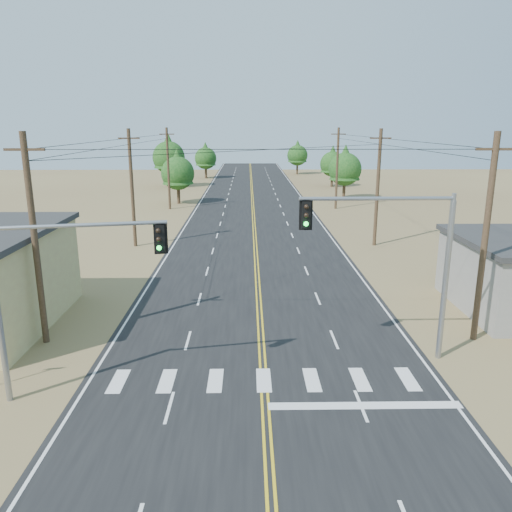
{
  "coord_description": "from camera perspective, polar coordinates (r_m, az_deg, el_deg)",
  "views": [
    {
      "loc": [
        -0.62,
        -10.64,
        10.23
      ],
      "look_at": [
        -0.21,
        15.01,
        3.5
      ],
      "focal_mm": 35.0,
      "sensor_mm": 36.0,
      "label": 1
    }
  ],
  "objects": [
    {
      "name": "tree_left_mid",
      "position": [
        87.08,
        -9.95,
        11.4
      ],
      "size": [
        5.44,
        5.44,
        9.07
      ],
      "color": "#3F2D1E",
      "rests_on": "ground"
    },
    {
      "name": "utility_pole_left_mid",
      "position": [
        44.07,
        -13.99,
        7.61
      ],
      "size": [
        1.8,
        0.3,
        10.0
      ],
      "color": "#4C3826",
      "rests_on": "ground"
    },
    {
      "name": "signal_mast_left",
      "position": [
        19.88,
        -22.63,
        -2.55
      ],
      "size": [
        6.28,
        1.4,
        6.91
      ],
      "rotation": [
        0.0,
        0.0,
        0.19
      ],
      "color": "gray",
      "rests_on": "ground"
    },
    {
      "name": "tree_right_mid",
      "position": [
        87.24,
        8.74,
        10.63
      ],
      "size": [
        4.21,
        4.21,
        7.01
      ],
      "color": "#3F2D1E",
      "rests_on": "ground"
    },
    {
      "name": "utility_pole_left_near",
      "position": [
        25.23,
        -23.96,
        1.72
      ],
      "size": [
        1.8,
        0.3,
        10.0
      ],
      "color": "#4C3826",
      "rests_on": "ground"
    },
    {
      "name": "road",
      "position": [
        41.91,
        -0.04,
        0.59
      ],
      "size": [
        15.0,
        200.0,
        0.02
      ],
      "primitive_type": "cube",
      "color": "black",
      "rests_on": "ground"
    },
    {
      "name": "signal_mast_right",
      "position": [
        22.28,
        16.6,
        0.75
      ],
      "size": [
        6.63,
        0.47,
        7.49
      ],
      "rotation": [
        0.0,
        0.0,
        0.01
      ],
      "color": "gray",
      "rests_on": "ground"
    },
    {
      "name": "utility_pole_left_far",
      "position": [
        63.62,
        -10.0,
        9.87
      ],
      "size": [
        1.8,
        0.3,
        10.0
      ],
      "color": "#4C3826",
      "rests_on": "ground"
    },
    {
      "name": "utility_pole_right_far",
      "position": [
        63.83,
        9.26,
        9.92
      ],
      "size": [
        1.8,
        0.3,
        10.0
      ],
      "color": "#4C3826",
      "rests_on": "ground"
    },
    {
      "name": "tree_right_far",
      "position": [
        109.52,
        4.76,
        11.63
      ],
      "size": [
        4.37,
        4.37,
        7.29
      ],
      "color": "#3F2D1E",
      "rests_on": "ground"
    },
    {
      "name": "tree_left_near",
      "position": [
        68.04,
        -8.95,
        9.7
      ],
      "size": [
        4.42,
        4.42,
        7.37
      ],
      "color": "#3F2D1E",
      "rests_on": "ground"
    },
    {
      "name": "tree_left_far",
      "position": [
        100.95,
        -5.79,
        11.3
      ],
      "size": [
        4.28,
        4.28,
        7.14
      ],
      "color": "#3F2D1E",
      "rests_on": "ground"
    },
    {
      "name": "tree_right_near",
      "position": [
        72.47,
        10.14,
        10.12
      ],
      "size": [
        4.63,
        4.63,
        7.72
      ],
      "color": "#3F2D1E",
      "rests_on": "ground"
    },
    {
      "name": "utility_pole_right_near",
      "position": [
        25.74,
        24.71,
        1.88
      ],
      "size": [
        1.8,
        0.3,
        10.0
      ],
      "color": "#4C3826",
      "rests_on": "ground"
    },
    {
      "name": "utility_pole_right_mid",
      "position": [
        44.37,
        13.73,
        7.67
      ],
      "size": [
        1.8,
        0.3,
        10.0
      ],
      "color": "#4C3826",
      "rests_on": "ground"
    }
  ]
}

